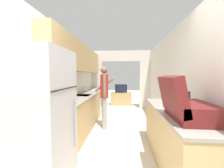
# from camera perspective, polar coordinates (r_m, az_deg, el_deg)

# --- Properties ---
(wall_left) EXTENTS (0.38, 7.25, 2.50)m
(wall_left) POSITION_cam_1_polar(r_m,az_deg,el_deg) (3.68, -16.91, 5.47)
(wall_left) COLOR white
(wall_left) RESTS_ON ground_plane
(wall_right) EXTENTS (0.06, 7.25, 2.50)m
(wall_right) POSITION_cam_1_polar(r_m,az_deg,el_deg) (3.18, 26.26, -0.00)
(wall_right) COLOR white
(wall_right) RESTS_ON ground_plane
(wall_far_with_doorway) EXTENTS (2.95, 0.06, 2.50)m
(wall_far_with_doorway) POSITION_cam_1_polar(r_m,az_deg,el_deg) (6.02, 3.62, 3.71)
(wall_far_with_doorway) COLOR white
(wall_far_with_doorway) RESTS_ON ground_plane
(counter_left) EXTENTS (0.62, 3.82, 0.89)m
(counter_left) POSITION_cam_1_polar(r_m,az_deg,el_deg) (3.97, -11.89, -10.81)
(counter_left) COLOR tan
(counter_left) RESTS_ON ground_plane
(counter_right) EXTENTS (0.62, 2.01, 0.89)m
(counter_right) POSITION_cam_1_polar(r_m,az_deg,el_deg) (2.55, 24.94, -19.45)
(counter_right) COLOR tan
(counter_right) RESTS_ON ground_plane
(refrigerator) EXTENTS (0.74, 0.76, 1.76)m
(refrigerator) POSITION_cam_1_polar(r_m,az_deg,el_deg) (2.05, -27.66, -12.41)
(refrigerator) COLOR #B7B7BC
(refrigerator) RESTS_ON ground_plane
(range_oven) EXTENTS (0.66, 0.74, 1.03)m
(range_oven) POSITION_cam_1_polar(r_m,az_deg,el_deg) (5.28, -7.35, -7.09)
(range_oven) COLOR white
(range_oven) RESTS_ON ground_plane
(person) EXTENTS (0.54, 0.42, 1.67)m
(person) POSITION_cam_1_polar(r_m,az_deg,el_deg) (3.70, -3.28, -4.67)
(person) COLOR #9E9E9E
(person) RESTS_ON ground_plane
(suitcase) EXTENTS (0.56, 0.68, 0.54)m
(suitcase) POSITION_cam_1_polar(r_m,az_deg,el_deg) (1.92, 27.87, -7.75)
(suitcase) COLOR #5B1919
(suitcase) RESTS_ON counter_right
(tv_cabinet) EXTENTS (0.98, 0.42, 0.60)m
(tv_cabinet) POSITION_cam_1_polar(r_m,az_deg,el_deg) (6.69, 3.78, -6.13)
(tv_cabinet) COLOR tan
(tv_cabinet) RESTS_ON ground_plane
(television) EXTENTS (0.57, 0.16, 0.40)m
(television) POSITION_cam_1_polar(r_m,az_deg,el_deg) (6.58, 3.79, -1.94)
(television) COLOR black
(television) RESTS_ON tv_cabinet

